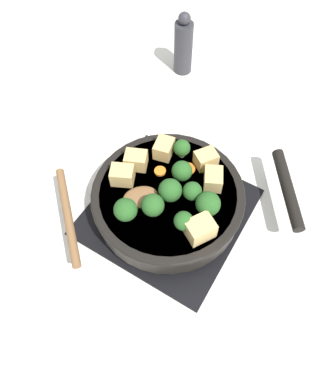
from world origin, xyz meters
TOP-DOWN VIEW (x-y plane):
  - ground_plane at (0.00, 0.00)m, footprint 2.40×2.40m
  - front_burner_grate at (0.00, 0.00)m, footprint 0.31×0.31m
  - skillet_pan at (-0.00, 0.00)m, footprint 0.37×0.41m
  - wooden_spoon at (0.10, -0.09)m, footprint 0.22×0.22m
  - tofu_cube_center_large at (-0.06, 0.07)m, footprint 0.05×0.05m
  - tofu_cube_near_handle at (-0.08, -0.06)m, footprint 0.05×0.04m
  - tofu_cube_east_chunk at (-0.10, 0.03)m, footprint 0.05×0.05m
  - tofu_cube_west_chunk at (0.02, -0.09)m, footprint 0.05×0.06m
  - tofu_cube_back_piece at (-0.02, -0.09)m, footprint 0.05×0.05m
  - tofu_cube_front_piece at (0.05, 0.10)m, footprint 0.06×0.06m
  - broccoli_floret_near_spoon at (-0.00, 0.09)m, footprint 0.05×0.05m
  - broccoli_floret_center_top at (-0.04, 0.01)m, footprint 0.04×0.04m
  - broccoli_floret_east_rim at (0.05, 0.06)m, footprint 0.04×0.04m
  - broccoli_floret_west_rim at (0.09, -0.04)m, footprint 0.04×0.04m
  - broccoli_floret_north_edge at (0.01, 0.01)m, footprint 0.05×0.05m
  - broccoli_floret_south_cluster at (-0.01, 0.05)m, footprint 0.04×0.04m
  - broccoli_floret_mid_floret at (0.05, 0.00)m, footprint 0.04×0.04m
  - broccoli_floret_small_inner at (-0.09, -0.02)m, footprint 0.03×0.03m
  - carrot_slice_orange_thin at (-0.07, 0.01)m, footprint 0.03×0.03m
  - carrot_slice_near_center at (-0.03, -0.04)m, footprint 0.02×0.02m
  - pepper_mill at (-0.41, -0.20)m, footprint 0.05×0.05m

SIDE VIEW (x-z plane):
  - ground_plane at x=0.00m, z-range 0.00..0.00m
  - front_burner_grate at x=0.00m, z-range 0.00..0.03m
  - skillet_pan at x=0.00m, z-range 0.03..0.08m
  - pepper_mill at x=-0.41m, z-range -0.01..0.16m
  - carrot_slice_orange_thin at x=-0.07m, z-range 0.08..0.09m
  - carrot_slice_near_center at x=-0.03m, z-range 0.08..0.09m
  - wooden_spoon at x=0.10m, z-range 0.08..0.10m
  - tofu_cube_east_chunk at x=-0.10m, z-range 0.08..0.11m
  - tofu_cube_near_handle at x=-0.08m, z-range 0.08..0.11m
  - tofu_cube_center_large at x=-0.06m, z-range 0.08..0.12m
  - tofu_cube_back_piece at x=-0.02m, z-range 0.08..0.12m
  - tofu_cube_west_chunk at x=0.02m, z-range 0.08..0.12m
  - tofu_cube_front_piece at x=0.05m, z-range 0.08..0.12m
  - broccoli_floret_small_inner at x=-0.09m, z-range 0.08..0.13m
  - broccoli_floret_east_rim at x=0.05m, z-range 0.08..0.13m
  - broccoli_floret_south_cluster at x=-0.01m, z-range 0.08..0.13m
  - broccoli_floret_center_top at x=-0.04m, z-range 0.08..0.13m
  - broccoli_floret_mid_floret at x=0.05m, z-range 0.08..0.13m
  - broccoli_floret_west_rim at x=0.09m, z-range 0.08..0.13m
  - broccoli_floret_north_edge at x=0.01m, z-range 0.08..0.13m
  - broccoli_floret_near_spoon at x=0.00m, z-range 0.08..0.14m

